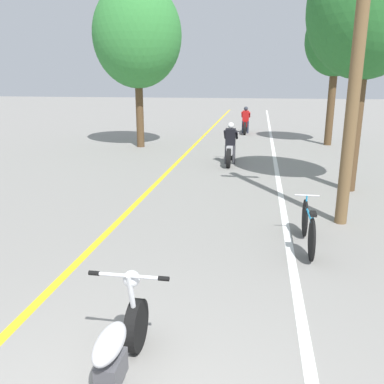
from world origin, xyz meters
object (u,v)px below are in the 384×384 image
(utility_pole, at_px, (357,58))
(roadside_tree_right_far, at_px, (337,40))
(roadside_tree_right_near, at_px, (368,10))
(bicycle_parked, at_px, (308,227))
(roadside_tree_left, at_px, (137,36))
(motorcycle_foreground, at_px, (113,360))
(motorcycle_rider_lead, at_px, (230,148))
(motorcycle_rider_far, at_px, (245,123))

(utility_pole, xyz_separation_m, roadside_tree_right_far, (1.30, 10.48, 1.15))
(roadside_tree_right_near, bearing_deg, bicycle_parked, -110.14)
(utility_pole, xyz_separation_m, roadside_tree_left, (-6.79, 8.64, 1.29))
(bicycle_parked, bearing_deg, roadside_tree_right_near, 69.86)
(roadside_tree_right_near, height_order, motorcycle_foreground, roadside_tree_right_near)
(roadside_tree_right_near, distance_m, bicycle_parked, 5.94)
(roadside_tree_left, relative_size, bicycle_parked, 3.70)
(motorcycle_foreground, distance_m, motorcycle_rider_lead, 10.96)
(roadside_tree_right_near, xyz_separation_m, motorcycle_foreground, (-3.64, -7.98, -4.02))
(utility_pole, bearing_deg, motorcycle_foreground, -119.18)
(roadside_tree_left, distance_m, motorcycle_rider_far, 7.91)
(roadside_tree_right_far, distance_m, bicycle_parked, 12.72)
(roadside_tree_right_far, height_order, motorcycle_foreground, roadside_tree_right_far)
(motorcycle_foreground, height_order, motorcycle_rider_far, motorcycle_rider_far)
(motorcycle_rider_far, height_order, bicycle_parked, motorcycle_rider_far)
(utility_pole, distance_m, bicycle_parked, 3.29)
(roadside_tree_left, xyz_separation_m, motorcycle_rider_far, (4.30, 5.31, -3.99))
(utility_pole, distance_m, roadside_tree_right_near, 3.01)
(utility_pole, distance_m, motorcycle_foreground, 6.71)
(roadside_tree_left, bearing_deg, bicycle_parked, -59.30)
(roadside_tree_right_far, xyz_separation_m, bicycle_parked, (-2.12, -11.89, -4.01))
(motorcycle_foreground, xyz_separation_m, bicycle_parked, (2.15, 3.91, -0.03))
(roadside_tree_left, bearing_deg, motorcycle_foreground, -74.68)
(roadside_tree_right_far, height_order, roadside_tree_left, roadside_tree_left)
(roadside_tree_right_near, bearing_deg, roadside_tree_right_far, 85.43)
(utility_pole, distance_m, motorcycle_rider_lead, 6.82)
(roadside_tree_right_far, bearing_deg, bicycle_parked, -100.12)
(roadside_tree_right_far, bearing_deg, roadside_tree_right_near, -94.57)
(utility_pole, xyz_separation_m, motorcycle_rider_far, (-2.48, 13.95, -2.70))
(roadside_tree_right_near, relative_size, roadside_tree_left, 0.92)
(motorcycle_rider_far, bearing_deg, motorcycle_rider_lead, -91.48)
(roadside_tree_right_near, bearing_deg, motorcycle_foreground, -114.52)
(utility_pole, height_order, motorcycle_rider_far, utility_pole)
(motorcycle_foreground, distance_m, motorcycle_rider_far, 19.27)
(utility_pole, bearing_deg, bicycle_parked, -120.27)
(roadside_tree_right_near, height_order, motorcycle_rider_far, roadside_tree_right_near)
(roadside_tree_right_far, distance_m, roadside_tree_left, 8.29)
(utility_pole, xyz_separation_m, bicycle_parked, (-0.82, -1.40, -2.86))
(utility_pole, bearing_deg, roadside_tree_right_near, 75.80)
(utility_pole, xyz_separation_m, roadside_tree_right_near, (0.68, 2.68, 1.19))
(roadside_tree_right_near, distance_m, motorcycle_rider_far, 12.34)
(utility_pole, relative_size, motorcycle_rider_lead, 3.11)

